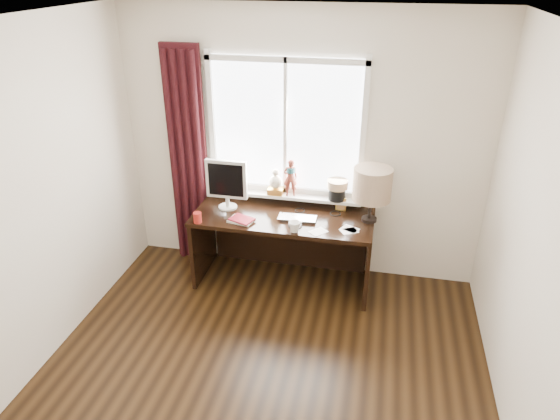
% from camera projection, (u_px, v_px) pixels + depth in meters
% --- Properties ---
extents(floor, '(3.50, 4.00, 0.00)m').
position_uv_depth(floor, '(251.00, 410.00, 3.61)').
color(floor, '#321E0C').
rests_on(floor, ground).
extents(ceiling, '(3.50, 4.00, 0.00)m').
position_uv_depth(ceiling, '(237.00, 32.00, 2.44)').
color(ceiling, white).
rests_on(ceiling, wall_back).
extents(wall_back, '(3.50, 0.00, 2.60)m').
position_uv_depth(wall_back, '(301.00, 148.00, 4.77)').
color(wall_back, beige).
rests_on(wall_back, ground).
extents(wall_right, '(0.00, 4.00, 2.60)m').
position_uv_depth(wall_right, '(556.00, 293.00, 2.70)').
color(wall_right, beige).
rests_on(wall_right, ground).
extents(laptop, '(0.36, 0.24, 0.03)m').
position_uv_depth(laptop, '(298.00, 218.00, 4.63)').
color(laptop, silver).
rests_on(laptop, desk).
extents(mug, '(0.14, 0.14, 0.11)m').
position_uv_depth(mug, '(294.00, 226.00, 4.41)').
color(mug, white).
rests_on(mug, desk).
extents(red_cup, '(0.08, 0.08, 0.10)m').
position_uv_depth(red_cup, '(198.00, 218.00, 4.57)').
color(red_cup, '#A11E15').
rests_on(red_cup, desk).
extents(window, '(1.52, 0.22, 1.40)m').
position_uv_depth(window, '(285.00, 149.00, 4.75)').
color(window, white).
rests_on(window, ground).
extents(curtain, '(0.38, 0.09, 2.25)m').
position_uv_depth(curtain, '(188.00, 161.00, 4.99)').
color(curtain, black).
rests_on(curtain, floor).
extents(desk, '(1.70, 0.70, 0.75)m').
position_uv_depth(desk, '(285.00, 233.00, 4.91)').
color(desk, black).
rests_on(desk, floor).
extents(monitor, '(0.40, 0.18, 0.49)m').
position_uv_depth(monitor, '(226.00, 181.00, 4.74)').
color(monitor, beige).
rests_on(monitor, desk).
extents(notebook_stack, '(0.26, 0.21, 0.03)m').
position_uv_depth(notebook_stack, '(241.00, 220.00, 4.60)').
color(notebook_stack, beige).
rests_on(notebook_stack, desk).
extents(brush_holder, '(0.09, 0.09, 0.25)m').
position_uv_depth(brush_holder, '(341.00, 202.00, 4.83)').
color(brush_holder, black).
rests_on(brush_holder, desk).
extents(icon_frame, '(0.10, 0.03, 0.13)m').
position_uv_depth(icon_frame, '(341.00, 204.00, 4.78)').
color(icon_frame, gold).
rests_on(icon_frame, desk).
extents(table_lamp, '(0.35, 0.35, 0.52)m').
position_uv_depth(table_lamp, '(372.00, 185.00, 4.46)').
color(table_lamp, black).
rests_on(table_lamp, desk).
extents(loose_papers, '(0.45, 0.29, 0.00)m').
position_uv_depth(loose_papers, '(339.00, 230.00, 4.45)').
color(loose_papers, white).
rests_on(loose_papers, desk).
extents(desk_cables, '(0.46, 0.45, 0.01)m').
position_uv_depth(desk_cables, '(309.00, 218.00, 4.66)').
color(desk_cables, black).
rests_on(desk_cables, desk).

